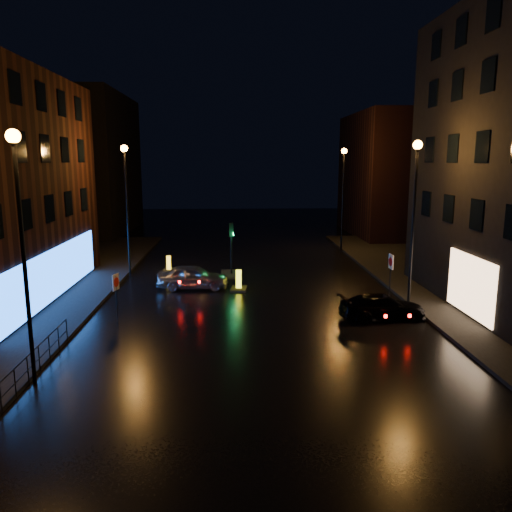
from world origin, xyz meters
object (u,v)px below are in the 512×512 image
object	(u,v)px
traffic_signal	(231,268)
dark_sedan	(382,307)
road_sign_left	(116,286)
road_sign_right	(391,265)
silver_hatchback	(193,277)
bollard_near	(239,285)
bollard_far	(169,268)

from	to	relation	value
traffic_signal	dark_sedan	xyz separation A→B (m)	(7.17, -9.62, 0.09)
road_sign_left	road_sign_right	xyz separation A→B (m)	(13.95, 3.47, 0.11)
silver_hatchback	dark_sedan	distance (m)	11.28
bollard_near	road_sign_right	world-z (taller)	road_sign_right
traffic_signal	road_sign_left	size ratio (longest dim) A/B	1.51
traffic_signal	bollard_near	distance (m)	3.86
road_sign_right	bollard_near	bearing A→B (deg)	-18.19
bollard_near	road_sign_left	size ratio (longest dim) A/B	0.63
traffic_signal	road_sign_left	world-z (taller)	traffic_signal
dark_sedan	road_sign_right	size ratio (longest dim) A/B	1.69
dark_sedan	road_sign_left	size ratio (longest dim) A/B	1.80
bollard_near	road_sign_left	world-z (taller)	road_sign_left
silver_hatchback	road_sign_right	bearing A→B (deg)	-101.69
silver_hatchback	dark_sedan	xyz separation A→B (m)	(9.41, -6.21, -0.11)
bollard_near	road_sign_left	bearing A→B (deg)	-129.23
bollard_far	road_sign_right	world-z (taller)	road_sign_right
silver_hatchback	road_sign_left	xyz separation A→B (m)	(-3.05, -6.04, 1.00)
dark_sedan	road_sign_left	distance (m)	12.51
bollard_near	bollard_far	distance (m)	7.09
bollard_near	silver_hatchback	bearing A→B (deg)	177.52
bollard_near	bollard_far	xyz separation A→B (m)	(-4.71, 5.30, -0.03)
traffic_signal	silver_hatchback	world-z (taller)	traffic_signal
bollard_near	bollard_far	size ratio (longest dim) A/B	1.16
traffic_signal	road_sign_left	xyz separation A→B (m)	(-5.30, -9.45, 1.21)
traffic_signal	bollard_far	xyz separation A→B (m)	(-4.28, 1.48, -0.28)
silver_hatchback	dark_sedan	size ratio (longest dim) A/B	1.01
silver_hatchback	road_sign_right	size ratio (longest dim) A/B	1.70
silver_hatchback	bollard_far	distance (m)	5.32
dark_sedan	traffic_signal	bearing A→B (deg)	31.09
silver_hatchback	bollard_far	world-z (taller)	silver_hatchback
traffic_signal	road_sign_right	xyz separation A→B (m)	(8.66, -5.97, 1.32)
dark_sedan	bollard_near	size ratio (longest dim) A/B	2.87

